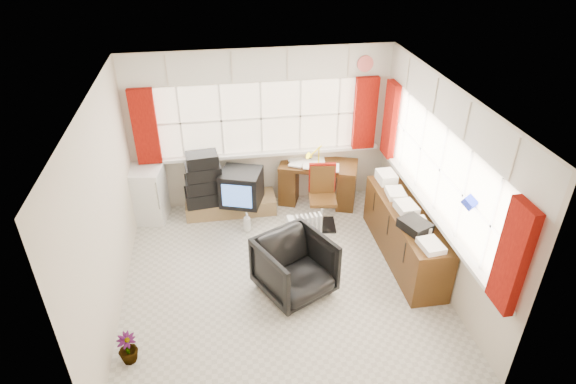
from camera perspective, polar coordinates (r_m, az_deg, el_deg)
name	(u,v)px	position (r m, az deg, el deg)	size (l,w,h in m)	color
ground	(281,278)	(6.43, -0.83, -10.18)	(4.00, 4.00, 0.00)	beige
room_walls	(280,179)	(5.55, -0.95, 1.54)	(4.00, 4.00, 4.00)	beige
window_back	(262,149)	(7.52, -3.05, 5.06)	(3.70, 0.12, 3.60)	#FFEAC9
window_right	(432,205)	(6.37, 16.68, -1.51)	(0.12, 3.70, 3.60)	#FFEAC9
curtains	(338,143)	(6.55, 5.95, 5.76)	(3.83, 3.83, 1.15)	maroon
overhead_cabinets	(344,85)	(6.32, 6.71, 12.53)	(3.98, 3.98, 0.48)	silver
desk	(318,180)	(7.78, 3.58, 1.37)	(1.34, 0.97, 0.74)	#503413
desk_lamp	(319,152)	(7.42, 3.68, 4.80)	(0.15, 0.13, 0.38)	#FCEE0A
task_chair	(322,193)	(7.19, 4.07, -0.18)	(0.45, 0.48, 0.97)	black
office_chair	(295,267)	(6.01, 0.82, -8.85)	(0.82, 0.84, 0.76)	black
radiator	(306,238)	(6.68, 2.17, -5.52)	(0.44, 0.20, 0.64)	white
credenza	(404,233)	(6.74, 13.64, -4.72)	(0.50, 2.00, 0.85)	#503413
file_tray	(415,226)	(6.17, 14.81, -3.87)	(0.29, 0.37, 0.12)	black
tv_bench	(231,204)	(7.70, -6.77, -1.48)	(1.40, 0.50, 0.25)	#937249
crt_tv	(241,187)	(7.37, -5.55, 0.58)	(0.73, 0.70, 0.53)	black
hifi_stack	(204,181)	(7.38, -9.90, 1.31)	(0.65, 0.45, 0.84)	black
mini_fridge	(148,194)	(7.63, -16.31, -0.25)	(0.58, 0.59, 0.86)	white
spray_bottle_a	(247,222)	(7.22, -4.88, -3.53)	(0.12, 0.12, 0.31)	silver
spray_bottle_b	(231,210)	(7.61, -6.75, -2.15)	(0.08, 0.09, 0.19)	#83C4C0
flower_vase	(128,348)	(5.62, -18.48, -17.16)	(0.21, 0.21, 0.37)	black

